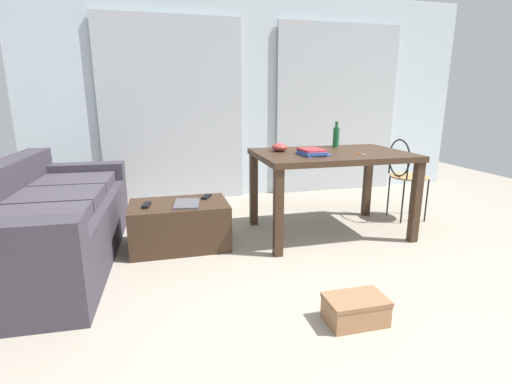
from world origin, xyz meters
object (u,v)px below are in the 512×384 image
Objects in this scene: coffee_table at (180,225)px; wire_chair at (404,170)px; craft_table at (331,163)px; bowl at (280,147)px; tv_remote_primary at (146,205)px; magazine at (187,204)px; bottle_near at (336,137)px; shoebox at (355,310)px; couch at (47,223)px; scissors at (360,153)px; tv_remote_secondary at (206,197)px; book_stack at (312,152)px.

coffee_table is 0.96× the size of wire_chair.
bowl is (-0.44, 0.16, 0.13)m from craft_table.
tv_remote_primary is 0.32m from magazine.
bottle_near is at bearing 170.50° from wire_chair.
bottle_near is 2.00m from shoebox.
craft_table reaches higher than coffee_table.
tv_remote_primary is 1.82m from shoebox.
bowl is at bearing 6.68° from couch.
coffee_table is 0.33m from tv_remote_primary.
craft_table is at bearing -0.01° from coffee_table.
couch is at bearing 144.83° from shoebox.
magazine is (-2.23, -0.25, -0.13)m from wire_chair.
scissors is 1.88m from tv_remote_primary.
coffee_table is at bearing -168.89° from bottle_near.
craft_table is 1.59m from shoebox.
scissors is (2.58, -0.09, 0.46)m from couch.
tv_remote_secondary is (-2.04, -0.07, -0.13)m from wire_chair.
shoebox is (-0.67, -1.71, -0.79)m from bottle_near.
craft_table is at bearing 11.64° from tv_remote_primary.
book_stack reaches higher than shoebox.
bowl is 0.51× the size of book_stack.
craft_table is at bearing 26.44° from book_stack.
book_stack reaches higher than couch.
wire_chair reaches higher than tv_remote_primary.
bowl reaches higher than couch.
wire_chair is (3.29, 0.25, 0.21)m from couch.
wire_chair is 5.77× the size of tv_remote_primary.
wire_chair is 2.16m from shoebox.
coffee_table is 7.28× the size of scissors.
craft_table is 9.29× the size of tv_remote_primary.
bottle_near reaches higher than book_stack.
tv_remote_secondary is (-1.13, 0.12, -0.27)m from craft_table.
tv_remote_primary reaches higher than shoebox.
book_stack is at bearing 6.95° from tv_remote_primary.
shoebox is (1.16, -1.36, -0.32)m from tv_remote_primary.
wire_chair is at bearing 11.62° from craft_table.
magazine is at bearing -165.55° from bowl.
shoebox is at bearing -131.27° from wire_chair.
shoebox is at bearing -50.00° from magazine.
wire_chair reaches higher than magazine.
bottle_near is 1.92m from tv_remote_primary.
scissors is at bearing -2.04° from couch.
scissors is at bearing 4.51° from magazine.
scissors is (0.64, -0.32, -0.04)m from bowl.
wire_chair is (0.91, 0.19, -0.15)m from craft_table.
bottle_near is 1.41m from tv_remote_secondary.
shoebox is at bearing -39.32° from tv_remote_primary.
tv_remote_primary is 0.43× the size of shoebox.
bottle_near is 0.48m from scissors.
wire_chair is at bearing 4.67° from coffee_table.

